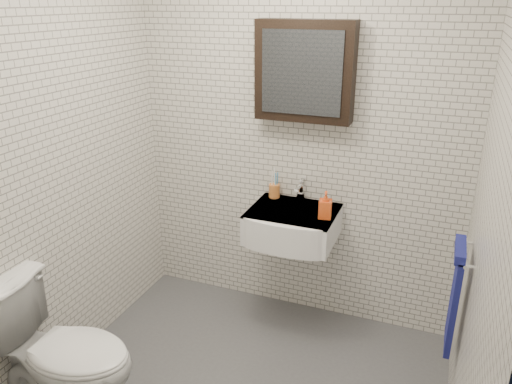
% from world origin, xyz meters
% --- Properties ---
extents(room_shell, '(2.22, 2.02, 2.51)m').
position_xyz_m(room_shell, '(0.00, 0.00, 1.47)').
color(room_shell, silver).
rests_on(room_shell, ground).
extents(washbasin, '(0.55, 0.50, 0.20)m').
position_xyz_m(washbasin, '(0.05, 0.73, 0.76)').
color(washbasin, white).
rests_on(washbasin, room_shell).
extents(faucet, '(0.06, 0.20, 0.15)m').
position_xyz_m(faucet, '(0.05, 0.93, 0.92)').
color(faucet, silver).
rests_on(faucet, washbasin).
extents(mirror_cabinet, '(0.60, 0.15, 0.60)m').
position_xyz_m(mirror_cabinet, '(0.05, 0.93, 1.70)').
color(mirror_cabinet, black).
rests_on(mirror_cabinet, room_shell).
extents(towel_rail, '(0.09, 0.30, 0.58)m').
position_xyz_m(towel_rail, '(1.04, 0.35, 0.72)').
color(towel_rail, silver).
rests_on(towel_rail, room_shell).
extents(toothbrush_cup, '(0.08, 0.08, 0.20)m').
position_xyz_m(toothbrush_cup, '(-0.14, 0.94, 0.90)').
color(toothbrush_cup, '#C57031').
rests_on(toothbrush_cup, washbasin).
extents(soap_bottle, '(0.09, 0.09, 0.17)m').
position_xyz_m(soap_bottle, '(0.27, 0.73, 0.94)').
color(soap_bottle, orange).
rests_on(soap_bottle, washbasin).
extents(toilet, '(0.82, 0.51, 0.81)m').
position_xyz_m(toilet, '(-0.80, -0.46, 0.40)').
color(toilet, white).
rests_on(toilet, ground).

